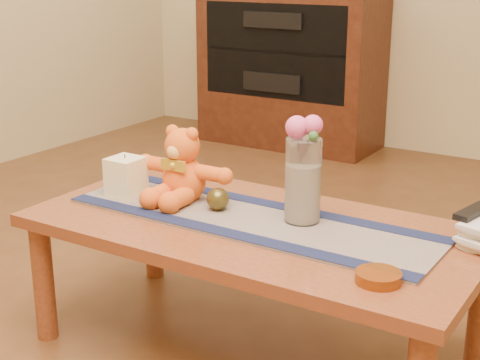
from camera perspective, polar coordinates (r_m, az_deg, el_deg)
The scene contains 30 objects.
floor at distance 2.39m, azimuth 1.04°, elevation -13.56°, with size 5.50×5.50×0.00m, color #512F17.
coffee_table_top at distance 2.20m, azimuth 1.10°, elevation -3.93°, with size 1.40×0.70×0.04m, color brown.
table_leg_fl at distance 2.47m, azimuth -15.51°, elevation -7.86°, with size 0.07×0.07×0.41m, color brown.
table_leg_bl at distance 2.85m, azimuth -6.98°, elevation -3.84°, with size 0.07×0.07×0.41m, color brown.
table_leg_br at distance 2.33m, azimuth 18.75°, elevation -9.73°, with size 0.07×0.07×0.41m, color brown.
persian_runner at distance 2.22m, azimuth 0.78°, elevation -3.14°, with size 1.20×0.35×0.01m, color #201845.
runner_border_near at distance 2.10m, azimuth -1.32°, elevation -4.17°, with size 1.20×0.06×0.00m, color #141B3C.
runner_border_far at distance 2.33m, azimuth 2.66°, elevation -1.97°, with size 1.20×0.06×0.00m, color #141B3C.
teddy_bear at distance 2.37m, azimuth -4.54°, elevation 1.23°, with size 0.35×0.29×0.23m, color orange, non-canonical shape.
pillar_candle at distance 2.44m, azimuth -9.16°, elevation 0.30°, with size 0.11×0.11×0.13m, color #FFF7BB.
candle_wick at distance 2.42m, azimuth -9.24°, elevation 1.90°, with size 0.00×0.00×0.01m, color black.
glass_vase at distance 2.16m, azimuth 5.08°, elevation -0.05°, with size 0.11×0.11×0.26m, color silver.
potpourri_fill at distance 2.17m, azimuth 5.06°, elevation -1.03°, with size 0.09×0.09×0.18m, color beige.
rose_left at distance 2.11m, azimuth 4.59°, elevation 4.24°, with size 0.07×0.07×0.07m, color #E65190.
rose_right at distance 2.10m, azimuth 5.88°, elevation 4.43°, with size 0.06×0.06×0.06m, color #E65190.
blue_flower_back at distance 2.14m, azimuth 5.86°, elevation 4.19°, with size 0.04×0.04×0.04m, color #5357B5.
blue_flower_side at distance 2.15m, azimuth 4.72°, elevation 4.04°, with size 0.04×0.04×0.04m, color #5357B5.
leaf_sprig at distance 2.08m, azimuth 5.92°, elevation 3.53°, with size 0.03×0.03×0.03m, color #33662D.
bronze_ball at distance 2.27m, azimuth -1.79°, elevation -1.54°, with size 0.07×0.07×0.07m, color #4B4219.
book_bottom at distance 2.18m, azimuth 18.15°, elevation -4.21°, with size 0.17×0.22×0.02m, color beige.
book_lower at distance 2.17m, azimuth 18.27°, elevation -3.80°, with size 0.16×0.22×0.02m, color beige.
book_upper at distance 2.17m, azimuth 18.14°, elevation -3.22°, with size 0.17×0.22×0.02m, color beige.
book_top at distance 2.16m, azimuth 18.37°, elevation -2.84°, with size 0.16×0.22×0.02m, color beige.
tv_remote at distance 2.15m, azimuth 18.22°, elevation -2.43°, with size 0.04×0.16×0.02m, color black.
amber_dish at distance 1.84m, azimuth 11.05°, elevation -7.67°, with size 0.12×0.12×0.03m, color #BF5914.
media_cabinet at distance 4.85m, azimuth 4.10°, elevation 9.26°, with size 1.20×0.50×1.10m, color black.
cabinet_cavity at distance 4.63m, azimuth 2.74°, elevation 10.28°, with size 1.02×0.03×0.61m, color black.
cabinet_shelf at distance 4.71m, azimuth 3.26°, elevation 10.38°, with size 1.02×0.20×0.03m, color black.
stereo_upper at distance 4.71m, azimuth 3.42°, elevation 12.80°, with size 0.42×0.28×0.10m, color black.
stereo_lower at distance 4.75m, azimuth 3.33°, elevation 8.03°, with size 0.42×0.28×0.12m, color black.
Camera 1 is at (1.05, -1.76, 1.23)m, focal length 53.12 mm.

